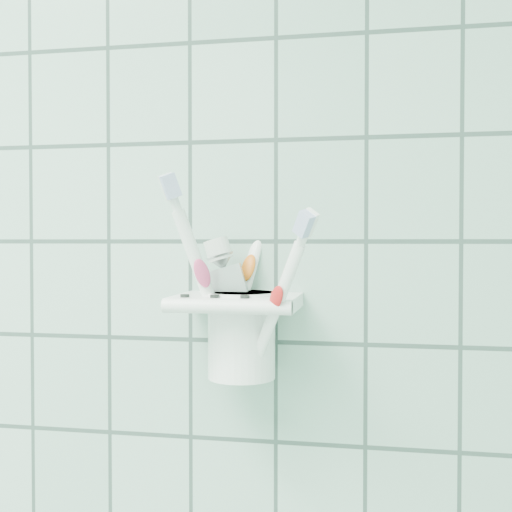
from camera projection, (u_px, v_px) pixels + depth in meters
The scene contains 6 objects.
holder_bracket at pixel (237, 303), 0.68m from camera, with size 0.13×0.11×0.04m.
cup at pixel (242, 331), 0.68m from camera, with size 0.08×0.08×0.09m.
toothbrush_pink at pixel (235, 266), 0.68m from camera, with size 0.07×0.06×0.22m.
toothbrush_blue at pixel (223, 264), 0.68m from camera, with size 0.05×0.08×0.22m.
toothbrush_orange at pixel (252, 275), 0.67m from camera, with size 0.08×0.09×0.19m.
toothpaste_tube at pixel (252, 291), 0.69m from camera, with size 0.07×0.03×0.15m.
Camera 1 is at (0.81, 0.49, 1.36)m, focal length 45.00 mm.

